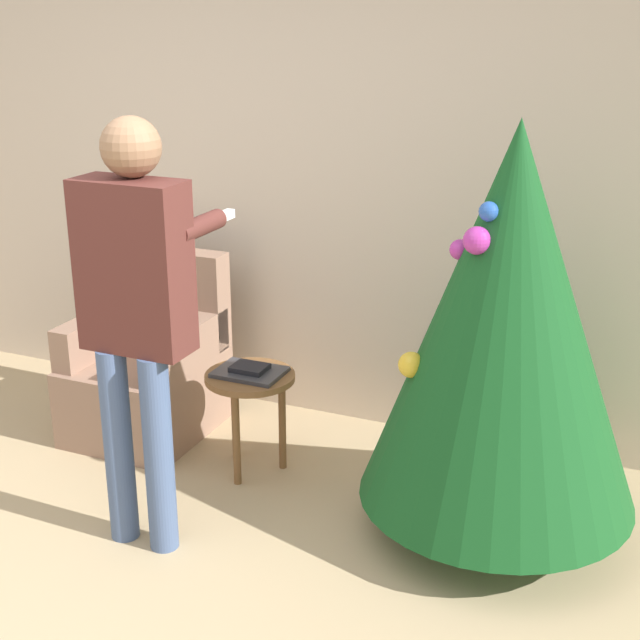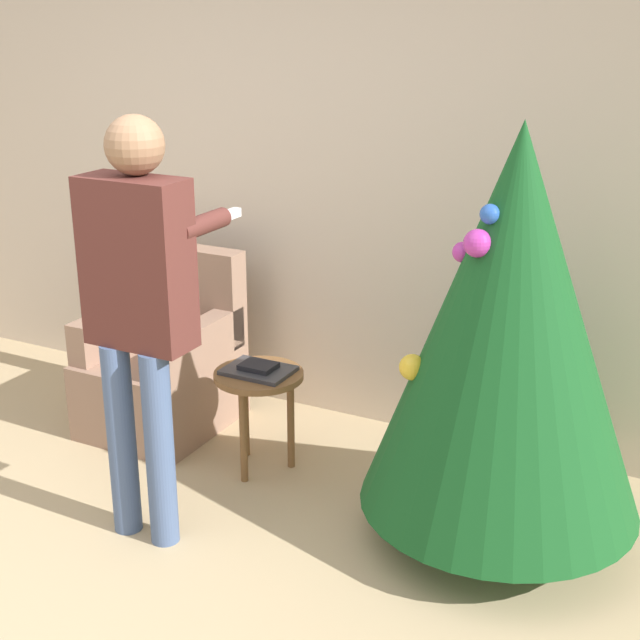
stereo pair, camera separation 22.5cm
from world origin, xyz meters
The scene contains 8 objects.
ground_plane centered at (0.00, 0.00, 0.00)m, with size 14.00×14.00×0.00m, color tan.
wall_back centered at (0.00, 2.23, 1.35)m, with size 8.00×0.06×2.70m.
christmas_tree centered at (1.35, 1.40, 0.97)m, with size 1.15×1.15×1.76m.
armchair centered at (-0.55, 1.67, 0.32)m, with size 0.64×0.74×0.93m.
person_standing centered at (0.02, 0.79, 1.07)m, with size 0.45×0.57×1.76m.
side_stool centered at (0.15, 1.46, 0.43)m, with size 0.43×0.43×0.50m.
laptop centered at (0.15, 1.46, 0.51)m, with size 0.32×0.23×0.02m.
book centered at (0.15, 1.46, 0.54)m, with size 0.16×0.13×0.02m.
Camera 2 is at (2.20, -1.86, 2.15)m, focal length 50.00 mm.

